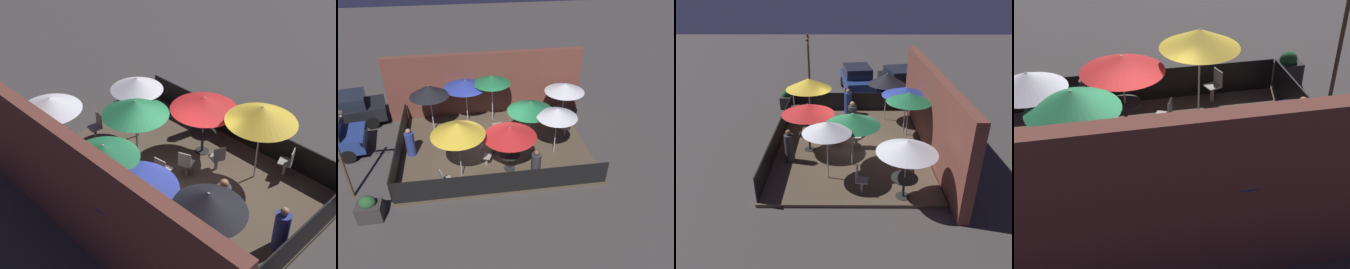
% 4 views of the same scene
% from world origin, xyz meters
% --- Properties ---
extents(ground_plane, '(60.00, 60.00, 0.00)m').
position_xyz_m(ground_plane, '(0.00, 0.00, 0.00)').
color(ground_plane, '#423D3A').
extents(patio_deck, '(8.29, 6.15, 0.12)m').
position_xyz_m(patio_deck, '(0.00, 0.00, 0.06)').
color(patio_deck, brown).
rests_on(patio_deck, ground_plane).
extents(building_wall, '(9.89, 0.36, 3.35)m').
position_xyz_m(building_wall, '(0.00, 3.30, 1.67)').
color(building_wall, brown).
rests_on(building_wall, ground_plane).
extents(fence_front, '(8.09, 0.05, 0.95)m').
position_xyz_m(fence_front, '(0.00, -3.03, 0.59)').
color(fence_front, black).
rests_on(fence_front, patio_deck).
extents(fence_side_left, '(0.05, 5.95, 0.95)m').
position_xyz_m(fence_side_left, '(-4.10, 0.00, 0.59)').
color(fence_side_left, black).
rests_on(fence_side_left, patio_deck).
extents(patio_umbrella_1, '(2.12, 2.12, 2.03)m').
position_xyz_m(patio_umbrella_1, '(0.44, -1.69, 1.94)').
color(patio_umbrella_1, '#B2B2B7').
rests_on(patio_umbrella_1, patio_deck).
extents(patio_umbrella_2, '(2.05, 2.05, 2.13)m').
position_xyz_m(patio_umbrella_2, '(1.63, 0.05, 2.02)').
color(patio_umbrella_2, '#B2B2B7').
rests_on(patio_umbrella_2, patio_deck).
extents(patio_umbrella_3, '(1.71, 1.71, 2.20)m').
position_xyz_m(patio_umbrella_3, '(2.56, -0.83, 2.12)').
color(patio_umbrella_3, '#B2B2B7').
rests_on(patio_umbrella_3, patio_deck).
extents(patio_umbrella_4, '(1.82, 1.82, 2.39)m').
position_xyz_m(patio_umbrella_4, '(-2.74, 1.77, 2.24)').
color(patio_umbrella_4, '#B2B2B7').
rests_on(patio_umbrella_4, patio_deck).
extents(patio_umbrella_5, '(2.06, 2.06, 2.49)m').
position_xyz_m(patio_umbrella_5, '(-1.53, -1.85, 2.36)').
color(patio_umbrella_5, '#B2B2B7').
rests_on(patio_umbrella_5, patio_deck).
extents(patio_umbrella_6, '(1.81, 1.81, 2.42)m').
position_xyz_m(patio_umbrella_6, '(0.21, 2.32, 2.35)').
color(patio_umbrella_6, '#B2B2B7').
rests_on(patio_umbrella_6, patio_deck).
extents(patio_umbrella_7, '(2.14, 2.14, 2.24)m').
position_xyz_m(patio_umbrella_7, '(-1.06, 2.44, 2.17)').
color(patio_umbrella_7, '#B2B2B7').
rests_on(patio_umbrella_7, patio_deck).
extents(dining_table_1, '(0.85, 0.85, 0.74)m').
position_xyz_m(dining_table_1, '(0.44, -1.69, 0.71)').
color(dining_table_1, black).
rests_on(dining_table_1, patio_deck).
extents(patio_chair_0, '(0.51, 0.51, 0.94)m').
position_xyz_m(patio_chair_0, '(-2.16, -2.60, 0.64)').
color(patio_chair_0, gray).
rests_on(patio_chair_0, patio_deck).
extents(patio_chair_1, '(0.52, 0.52, 0.92)m').
position_xyz_m(patio_chair_1, '(-0.54, -1.28, 0.62)').
color(patio_chair_1, gray).
rests_on(patio_chair_1, patio_deck).
extents(patio_chair_2, '(0.44, 0.44, 0.95)m').
position_xyz_m(patio_chair_2, '(0.20, 0.33, 0.64)').
color(patio_chair_2, gray).
rests_on(patio_chair_2, patio_deck).
extents(patio_chair_4, '(0.52, 0.52, 0.94)m').
position_xyz_m(patio_chair_4, '(-0.07, -0.38, 0.64)').
color(patio_chair_4, gray).
rests_on(patio_chair_4, patio_deck).
extents(patron_0, '(0.58, 0.58, 1.27)m').
position_xyz_m(patron_0, '(-1.91, 0.12, 0.68)').
color(patron_0, '#333338').
rests_on(patron_0, patio_deck).
extents(patron_1, '(0.51, 0.51, 1.32)m').
position_xyz_m(patron_1, '(-3.64, -0.07, 0.71)').
color(patron_1, navy).
rests_on(patron_1, patio_deck).
extents(patron_2, '(0.41, 0.41, 1.34)m').
position_xyz_m(patron_2, '(1.37, -2.37, 0.72)').
color(patron_2, '#333338').
rests_on(patron_2, patio_deck).
extents(planter_box, '(0.85, 0.60, 1.02)m').
position_xyz_m(planter_box, '(-4.75, -3.51, 0.45)').
color(planter_box, '#332D2D').
rests_on(planter_box, ground_plane).
extents(light_post, '(1.10, 0.12, 3.88)m').
position_xyz_m(light_post, '(-5.65, -2.27, 2.17)').
color(light_post, brown).
rests_on(light_post, ground_plane).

